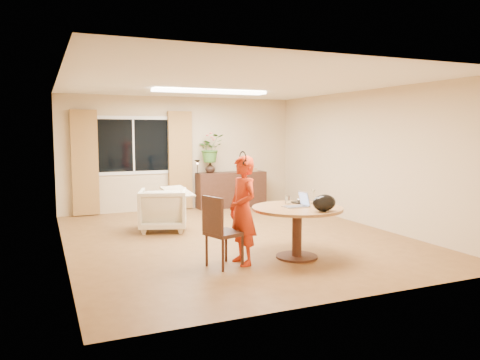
{
  "coord_description": "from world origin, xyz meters",
  "views": [
    {
      "loc": [
        -3.03,
        -7.28,
        1.82
      ],
      "look_at": [
        0.01,
        -0.2,
        1.01
      ],
      "focal_mm": 35.0,
      "sensor_mm": 36.0,
      "label": 1
    }
  ],
  "objects_px": {
    "dining_table": "(297,218)",
    "child": "(243,210)",
    "sideboard": "(231,190)",
    "dining_chair": "(224,231)",
    "armchair": "(163,209)"
  },
  "relations": [
    {
      "from": "dining_table",
      "to": "child",
      "type": "relative_size",
      "value": 0.87
    },
    {
      "from": "sideboard",
      "to": "child",
      "type": "bearing_deg",
      "value": -110.31
    },
    {
      "from": "dining_chair",
      "to": "child",
      "type": "xyz_separation_m",
      "value": [
        0.28,
        0.02,
        0.26
      ]
    },
    {
      "from": "dining_chair",
      "to": "sideboard",
      "type": "bearing_deg",
      "value": 48.08
    },
    {
      "from": "armchair",
      "to": "sideboard",
      "type": "xyz_separation_m",
      "value": [
        2.15,
        1.96,
        0.03
      ]
    },
    {
      "from": "armchair",
      "to": "dining_table",
      "type": "bearing_deg",
      "value": 134.21
    },
    {
      "from": "dining_table",
      "to": "sideboard",
      "type": "bearing_deg",
      "value": 79.56
    },
    {
      "from": "armchair",
      "to": "child",
      "type": "bearing_deg",
      "value": 117.86
    },
    {
      "from": "dining_chair",
      "to": "child",
      "type": "height_order",
      "value": "child"
    },
    {
      "from": "child",
      "to": "armchair",
      "type": "height_order",
      "value": "child"
    },
    {
      "from": "sideboard",
      "to": "dining_chair",
      "type": "bearing_deg",
      "value": -113.23
    },
    {
      "from": "armchair",
      "to": "sideboard",
      "type": "relative_size",
      "value": 0.51
    },
    {
      "from": "dining_table",
      "to": "armchair",
      "type": "height_order",
      "value": "armchair"
    },
    {
      "from": "dining_table",
      "to": "child",
      "type": "xyz_separation_m",
      "value": [
        -0.84,
        0.03,
        0.16
      ]
    },
    {
      "from": "child",
      "to": "dining_table",
      "type": "bearing_deg",
      "value": 82.16
    }
  ]
}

